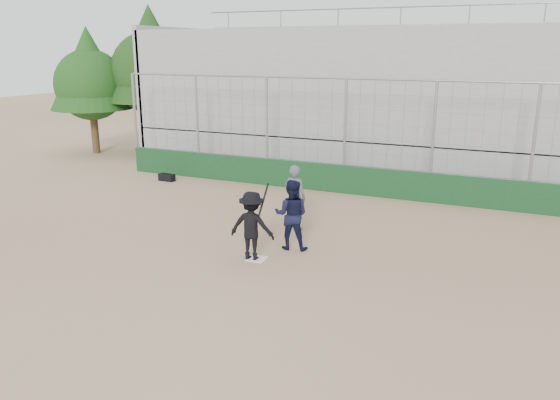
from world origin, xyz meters
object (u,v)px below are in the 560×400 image
at_px(batter_at_plate, 252,226).
at_px(umpire, 295,200).
at_px(catcher_crouched, 291,226).
at_px(equipment_bag, 167,177).

relative_size(batter_at_plate, umpire, 1.11).
bearing_deg(umpire, catcher_crouched, 120.99).
distance_m(catcher_crouched, equipment_bag, 8.87).
xyz_separation_m(batter_at_plate, equipment_bag, (-6.72, 5.98, -0.71)).
distance_m(catcher_crouched, umpire, 1.66).
bearing_deg(catcher_crouched, umpire, 109.17).
xyz_separation_m(catcher_crouched, umpire, (-0.54, 1.55, 0.23)).
bearing_deg(umpire, batter_at_plate, 100.26).
bearing_deg(catcher_crouched, batter_at_plate, -121.04).
bearing_deg(equipment_bag, umpire, -26.67).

